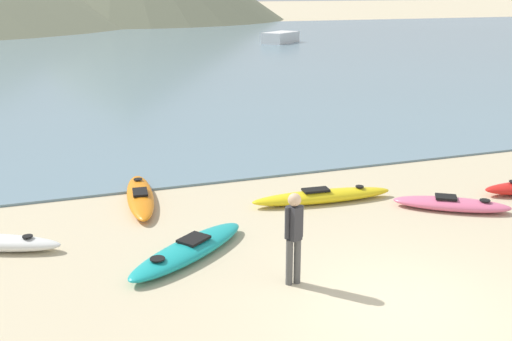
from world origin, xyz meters
TOP-DOWN VIEW (x-y plane):
  - ground_plane at (0.00, 0.00)m, footprint 400.00×400.00m
  - bay_water at (0.00, 42.05)m, footprint 160.00×70.00m
  - kayak_on_sand_2 at (-2.75, 2.97)m, footprint 2.96×2.48m
  - kayak_on_sand_3 at (3.54, 3.39)m, footprint 2.56×1.98m
  - kayak_on_sand_4 at (-3.13, 6.31)m, footprint 0.96×3.24m
  - kayak_on_sand_5 at (0.96, 4.84)m, footprint 3.51×0.84m
  - person_near_foreground at (-1.30, 1.31)m, footprint 0.34×0.28m
  - moored_boat_2 at (15.72, 44.17)m, footprint 4.16×3.91m

SIDE VIEW (x-z plane):
  - ground_plane at x=0.00m, z-range 0.00..0.00m
  - bay_water at x=0.00m, z-range 0.00..0.06m
  - kayak_on_sand_3 at x=3.54m, z-range -0.02..0.31m
  - kayak_on_sand_2 at x=-2.75m, z-range -0.02..0.31m
  - kayak_on_sand_4 at x=-3.13m, z-range -0.02..0.31m
  - kayak_on_sand_5 at x=0.96m, z-range -0.02..0.33m
  - moored_boat_2 at x=15.72m, z-range 0.06..1.01m
  - person_near_foreground at x=-1.30m, z-range 0.12..1.78m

